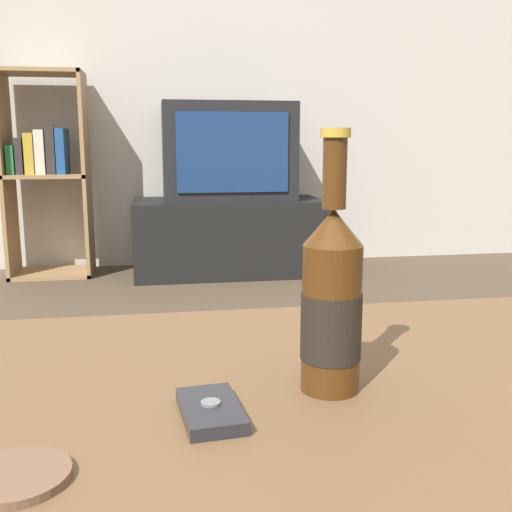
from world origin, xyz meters
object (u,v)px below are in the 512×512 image
object	(u,v)px
television	(228,152)
cell_phone	(211,410)
beer_bottle	(332,302)
bookshelf	(45,168)
tv_stand	(228,236)

from	to	relation	value
television	cell_phone	world-z (taller)	television
television	beer_bottle	size ratio (longest dim) A/B	2.36
beer_bottle	bookshelf	bearing A→B (deg)	105.65
tv_stand	bookshelf	world-z (taller)	bookshelf
tv_stand	cell_phone	xyz separation A→B (m)	(-0.34, -2.67, 0.24)
tv_stand	cell_phone	world-z (taller)	cell_phone
bookshelf	beer_bottle	size ratio (longest dim) A/B	3.69
television	bookshelf	distance (m)	0.97
tv_stand	bookshelf	distance (m)	1.04
tv_stand	bookshelf	bearing A→B (deg)	173.87
television	beer_bottle	world-z (taller)	television
tv_stand	beer_bottle	xyz separation A→B (m)	(-0.20, -2.62, 0.33)
tv_stand	bookshelf	xyz separation A→B (m)	(-0.96, 0.10, 0.38)
television	beer_bottle	distance (m)	2.63
beer_bottle	cell_phone	distance (m)	0.18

